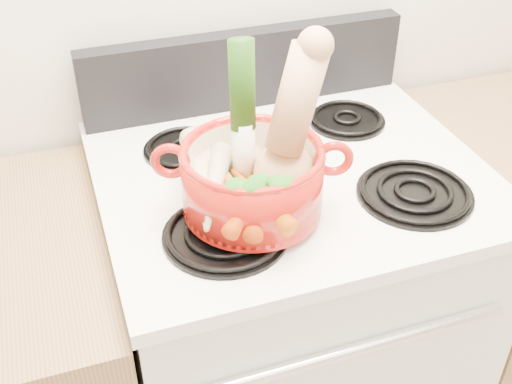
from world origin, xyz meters
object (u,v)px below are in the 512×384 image
object	(u,v)px
stove_body	(285,333)
squash	(292,125)
leek	(243,116)
dutch_oven	(252,180)

from	to	relation	value
stove_body	squash	distance (m)	0.69
leek	dutch_oven	bearing A→B (deg)	-79.50
squash	leek	xyz separation A→B (m)	(-0.07, 0.05, 0.01)
stove_body	dutch_oven	size ratio (longest dim) A/B	3.65
stove_body	squash	bearing A→B (deg)	-113.94
stove_body	leek	distance (m)	0.70
stove_body	squash	size ratio (longest dim) A/B	3.26
stove_body	dutch_oven	distance (m)	0.60
stove_body	leek	bearing A→B (deg)	-147.98
dutch_oven	squash	xyz separation A→B (m)	(0.07, -0.01, 0.10)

